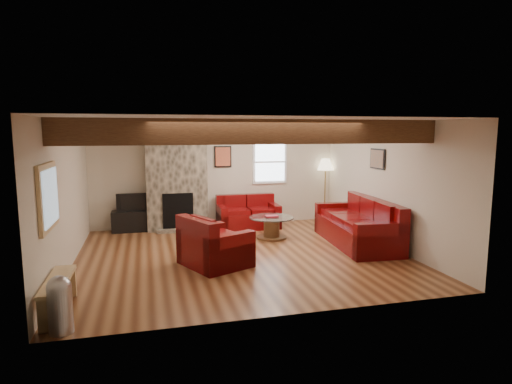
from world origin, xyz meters
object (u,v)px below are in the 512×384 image
(floor_lamp, at_px, (325,168))
(armchair_red, at_px, (215,241))
(coffee_table, at_px, (272,228))
(tv_cabinet, at_px, (134,221))
(loveseat, at_px, (248,212))
(television, at_px, (133,202))
(sofa_three, at_px, (356,222))

(floor_lamp, bearing_deg, armchair_red, -138.03)
(coffee_table, distance_m, tv_cabinet, 3.27)
(loveseat, relative_size, armchair_red, 1.35)
(armchair_red, relative_size, coffee_table, 1.11)
(coffee_table, distance_m, television, 3.30)
(armchair_red, xyz_separation_m, tv_cabinet, (-1.44, 3.01, -0.19))
(loveseat, bearing_deg, coffee_table, -77.35)
(tv_cabinet, bearing_deg, coffee_table, -26.36)
(sofa_three, relative_size, television, 3.33)
(television, bearing_deg, coffee_table, -26.36)
(loveseat, xyz_separation_m, tv_cabinet, (-2.68, 0.30, -0.14))
(sofa_three, bearing_deg, loveseat, -133.96)
(coffee_table, bearing_deg, tv_cabinet, 153.64)
(sofa_three, xyz_separation_m, coffee_table, (-1.56, 0.89, -0.23))
(armchair_red, bearing_deg, tv_cabinet, 0.98)
(armchair_red, bearing_deg, floor_lamp, -72.70)
(sofa_three, bearing_deg, coffee_table, -115.18)
(coffee_table, bearing_deg, armchair_red, -133.63)
(armchair_red, distance_m, coffee_table, 2.16)
(armchair_red, xyz_separation_m, coffee_table, (1.48, 1.56, -0.20))
(coffee_table, relative_size, floor_lamp, 0.60)
(loveseat, xyz_separation_m, armchair_red, (-1.23, -2.71, 0.05))
(sofa_three, height_order, floor_lamp, floor_lamp)
(tv_cabinet, bearing_deg, television, 0.00)
(floor_lamp, bearing_deg, tv_cabinet, -179.76)
(tv_cabinet, xyz_separation_m, television, (0.00, 0.00, 0.45))
(coffee_table, xyz_separation_m, television, (-2.93, 1.45, 0.46))
(coffee_table, bearing_deg, floor_lamp, 38.02)
(coffee_table, height_order, tv_cabinet, coffee_table)
(loveseat, height_order, tv_cabinet, loveseat)
(armchair_red, xyz_separation_m, television, (-1.44, 3.01, 0.26))
(loveseat, bearing_deg, armchair_red, -114.10)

